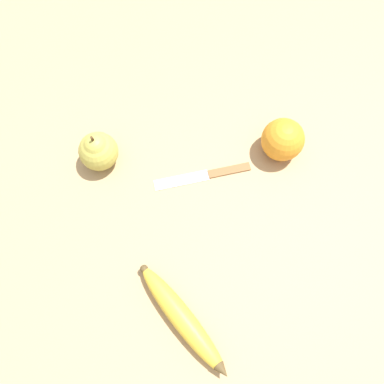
# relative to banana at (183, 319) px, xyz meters

# --- Properties ---
(ground_plane) EXTENTS (3.00, 3.00, 0.00)m
(ground_plane) POSITION_rel_banana_xyz_m (0.02, 0.08, -0.02)
(ground_plane) COLOR tan
(banana) EXTENTS (0.14, 0.21, 0.04)m
(banana) POSITION_rel_banana_xyz_m (0.00, 0.00, 0.00)
(banana) COLOR gold
(banana) RESTS_ON ground_plane
(orange) EXTENTS (0.08, 0.08, 0.08)m
(orange) POSITION_rel_banana_xyz_m (0.25, 0.28, 0.02)
(orange) COLOR orange
(orange) RESTS_ON ground_plane
(pear) EXTENTS (0.07, 0.07, 0.09)m
(pear) POSITION_rel_banana_xyz_m (-0.10, 0.33, 0.02)
(pear) COLOR #B7AD47
(pear) RESTS_ON ground_plane
(paring_knife) EXTENTS (0.19, 0.03, 0.01)m
(paring_knife) POSITION_rel_banana_xyz_m (0.09, 0.26, -0.01)
(paring_knife) COLOR silver
(paring_knife) RESTS_ON ground_plane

